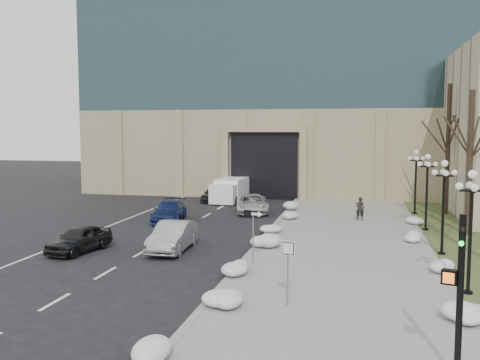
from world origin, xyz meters
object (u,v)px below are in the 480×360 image
(car_d, at_px, (252,204))
(lamppost_d, at_px, (416,173))
(traffic_signal, at_px, (458,300))
(lamppost_c, at_px, (427,182))
(lamppost_b, at_px, (444,194))
(car_c, at_px, (169,211))
(one_way_sign, at_px, (256,221))
(keep_sign, at_px, (288,259))
(car_e, at_px, (214,194))
(pedestrian, at_px, (360,209))
(box_truck, at_px, (232,190))
(car_a, at_px, (79,239))
(lamppost_a, at_px, (471,215))
(car_b, at_px, (173,236))

(car_d, distance_m, lamppost_d, 12.15)
(traffic_signal, xyz_separation_m, lamppost_c, (1.68, 20.39, 0.98))
(car_d, xyz_separation_m, lamppost_b, (11.81, -11.42, 2.38))
(car_c, height_order, lamppost_d, lamppost_d)
(one_way_sign, distance_m, traffic_signal, 11.96)
(keep_sign, distance_m, lamppost_c, 17.19)
(car_d, height_order, keep_sign, keep_sign)
(car_e, bearing_deg, keep_sign, -66.77)
(car_d, relative_size, lamppost_d, 1.05)
(pedestrian, xyz_separation_m, lamppost_d, (3.93, 3.89, 2.16))
(car_c, relative_size, car_d, 0.94)
(pedestrian, relative_size, box_truck, 0.25)
(car_c, bearing_deg, car_a, -107.43)
(car_d, height_order, car_e, car_d)
(traffic_signal, height_order, lamppost_b, lamppost_b)
(car_e, relative_size, box_truck, 0.60)
(car_a, height_order, lamppost_a, lamppost_a)
(car_a, relative_size, lamppost_c, 0.83)
(car_b, distance_m, car_e, 18.92)
(car_e, xyz_separation_m, lamppost_c, (16.26, -10.46, 2.42))
(car_e, height_order, box_truck, box_truck)
(traffic_signal, relative_size, lamppost_a, 0.89)
(car_c, distance_m, pedestrian, 12.94)
(box_truck, height_order, lamppost_a, lamppost_a)
(lamppost_a, xyz_separation_m, lamppost_d, (0.00, 19.50, 0.00))
(lamppost_a, distance_m, lamppost_b, 6.50)
(car_b, relative_size, lamppost_d, 0.95)
(car_e, relative_size, traffic_signal, 0.91)
(car_a, distance_m, car_e, 20.11)
(car_b, distance_m, one_way_sign, 5.55)
(car_e, bearing_deg, car_b, -78.44)
(car_c, relative_size, lamppost_a, 0.98)
(car_a, height_order, car_c, car_c)
(car_e, distance_m, one_way_sign, 22.48)
(car_d, height_order, pedestrian, pedestrian)
(car_e, distance_m, lamppost_a, 28.64)
(box_truck, relative_size, lamppost_b, 1.34)
(one_way_sign, height_order, lamppost_d, lamppost_d)
(keep_sign, xyz_separation_m, lamppost_a, (6.45, 2.88, 1.30))
(lamppost_c, bearing_deg, lamppost_d, 90.00)
(car_c, distance_m, keep_sign, 19.00)
(traffic_signal, bearing_deg, keep_sign, 153.03)
(pedestrian, relative_size, lamppost_d, 0.33)
(car_b, height_order, lamppost_a, lamppost_a)
(car_d, xyz_separation_m, lamppost_d, (11.81, 1.58, 2.38))
(box_truck, xyz_separation_m, lamppost_c, (14.82, -11.05, 2.11))
(lamppost_c, bearing_deg, car_a, -151.88)
(car_b, height_order, one_way_sign, one_way_sign)
(car_a, xyz_separation_m, lamppost_b, (17.94, 3.09, 2.40))
(car_d, bearing_deg, lamppost_c, -35.56)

